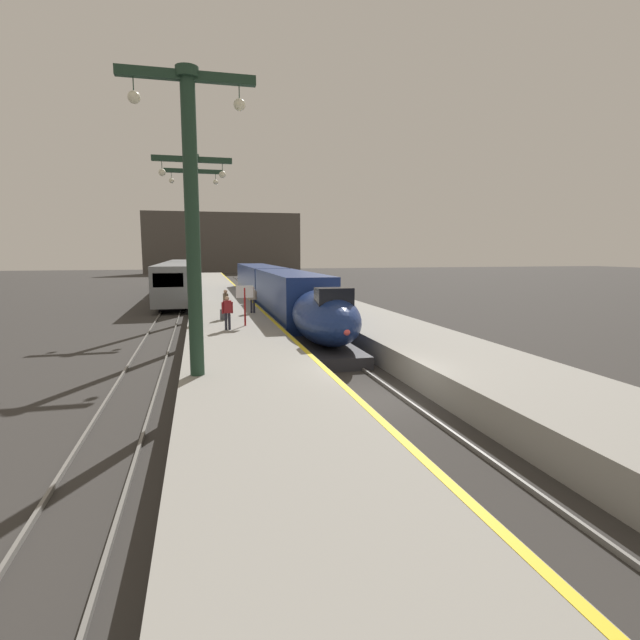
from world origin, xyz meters
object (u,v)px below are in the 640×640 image
passenger_mid_platform (253,297)px  rolling_suitcase (224,315)px  highspeed_train_main (276,291)px  station_column_near (191,196)px  passenger_near_edge (226,302)px  station_column_mid (194,224)px  station_column_far (195,224)px  passenger_far_waiting (227,310)px  departure_info_board (245,297)px  regional_train_adjacent (178,277)px

passenger_mid_platform → rolling_suitcase: passenger_mid_platform is taller
highspeed_train_main → station_column_near: size_ratio=4.20×
passenger_near_edge → station_column_mid: bearing=-126.0°
station_column_near → passenger_near_edge: (1.60, 13.25, -4.55)m
highspeed_train_main → passenger_near_edge: 9.66m
station_column_far → station_column_near: bearing=-90.0°
passenger_far_waiting → departure_info_board: bearing=50.4°
passenger_near_edge → station_column_far: bearing=102.1°
passenger_mid_platform → station_column_near: bearing=-102.3°
station_column_near → departure_info_board: station_column_near is taller
station_column_mid → departure_info_board: (2.43, -0.92, -3.81)m
station_column_near → rolling_suitcase: size_ratio=9.38×
passenger_far_waiting → rolling_suitcase: size_ratio=1.72×
highspeed_train_main → rolling_suitcase: 10.28m
station_column_near → rolling_suitcase: (1.44, 12.66, -5.24)m
passenger_mid_platform → rolling_suitcase: 3.62m
highspeed_train_main → station_column_far: 7.78m
passenger_far_waiting → highspeed_train_main: bearing=71.1°
station_column_mid → passenger_near_edge: 5.11m
station_column_mid → passenger_mid_platform: (3.41, 4.57, -4.33)m
rolling_suitcase → regional_train_adjacent: bearing=97.1°
station_column_mid → passenger_mid_platform: size_ratio=5.20×
rolling_suitcase → station_column_near: bearing=-96.5°
highspeed_train_main → passenger_mid_platform: bearing=-111.6°
regional_train_adjacent → rolling_suitcase: 29.59m
station_column_near → passenger_mid_platform: bearing=77.7°
passenger_near_edge → passenger_far_waiting: bearing=-92.0°
regional_train_adjacent → station_column_near: size_ratio=3.97×
highspeed_train_main → departure_info_board: (-3.47, -11.78, 0.63)m
station_column_near → rolling_suitcase: station_column_near is taller
passenger_mid_platform → rolling_suitcase: size_ratio=1.72×
passenger_mid_platform → departure_info_board: bearing=-100.2°
regional_train_adjacent → passenger_mid_platform: bearing=-78.0°
rolling_suitcase → station_column_far: bearing=100.1°
highspeed_train_main → rolling_suitcase: (-4.46, -9.24, -0.57)m
station_column_mid → departure_info_board: size_ratio=4.15×
rolling_suitcase → departure_info_board: bearing=-68.7°
rolling_suitcase → departure_info_board: size_ratio=0.46×
passenger_mid_platform → station_column_mid: bearing=-126.7°
passenger_far_waiting → station_column_near: bearing=-99.2°
regional_train_adjacent → station_column_near: 42.32m
highspeed_train_main → station_column_mid: station_column_mid is taller
station_column_near → station_column_far: 20.74m
highspeed_train_main → station_column_mid: 13.14m
regional_train_adjacent → passenger_far_waiting: regional_train_adjacent is taller
station_column_far → passenger_mid_platform: bearing=-56.4°
station_column_mid → passenger_mid_platform: bearing=53.3°
station_column_near → passenger_mid_platform: 16.62m
station_column_mid → departure_info_board: bearing=-20.7°
station_column_far → passenger_mid_platform: station_column_far is taller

